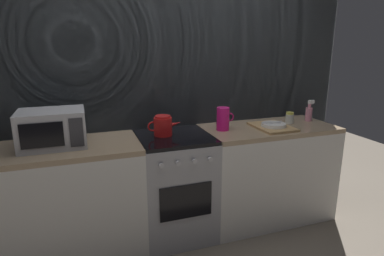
{
  "coord_description": "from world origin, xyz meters",
  "views": [
    {
      "loc": [
        -0.71,
        -2.47,
        1.65
      ],
      "look_at": [
        0.16,
        0.0,
        0.95
      ],
      "focal_mm": 30.44,
      "sensor_mm": 36.0,
      "label": 1
    }
  ],
  "objects_px": {
    "stove_unit": "(175,186)",
    "pitcher": "(223,119)",
    "microwave": "(52,129)",
    "dish_pile": "(273,126)",
    "spray_bottle": "(309,113)",
    "spice_jar": "(290,118)",
    "kettle": "(163,126)"
  },
  "relations": [
    {
      "from": "stove_unit",
      "to": "pitcher",
      "type": "bearing_deg",
      "value": 3.53
    },
    {
      "from": "microwave",
      "to": "pitcher",
      "type": "relative_size",
      "value": 2.3
    },
    {
      "from": "dish_pile",
      "to": "spray_bottle",
      "type": "relative_size",
      "value": 1.97
    },
    {
      "from": "spice_jar",
      "to": "microwave",
      "type": "bearing_deg",
      "value": -179.31
    },
    {
      "from": "kettle",
      "to": "spice_jar",
      "type": "distance_m",
      "value": 1.23
    },
    {
      "from": "pitcher",
      "to": "spice_jar",
      "type": "relative_size",
      "value": 1.9
    },
    {
      "from": "stove_unit",
      "to": "microwave",
      "type": "height_order",
      "value": "microwave"
    },
    {
      "from": "kettle",
      "to": "pitcher",
      "type": "xyz_separation_m",
      "value": [
        0.53,
        -0.01,
        0.02
      ]
    },
    {
      "from": "microwave",
      "to": "pitcher",
      "type": "distance_m",
      "value": 1.37
    },
    {
      "from": "kettle",
      "to": "spray_bottle",
      "type": "height_order",
      "value": "spray_bottle"
    },
    {
      "from": "stove_unit",
      "to": "microwave",
      "type": "relative_size",
      "value": 1.96
    },
    {
      "from": "spice_jar",
      "to": "dish_pile",
      "type": "bearing_deg",
      "value": -156.44
    },
    {
      "from": "microwave",
      "to": "spice_jar",
      "type": "xyz_separation_m",
      "value": [
        2.07,
        0.02,
        -0.08
      ]
    },
    {
      "from": "kettle",
      "to": "pitcher",
      "type": "relative_size",
      "value": 1.42
    },
    {
      "from": "stove_unit",
      "to": "spray_bottle",
      "type": "xyz_separation_m",
      "value": [
        1.38,
        0.06,
        0.53
      ]
    },
    {
      "from": "microwave",
      "to": "dish_pile",
      "type": "xyz_separation_m",
      "value": [
        1.81,
        -0.09,
        -0.12
      ]
    },
    {
      "from": "pitcher",
      "to": "spray_bottle",
      "type": "relative_size",
      "value": 0.99
    },
    {
      "from": "microwave",
      "to": "dish_pile",
      "type": "bearing_deg",
      "value": -2.72
    },
    {
      "from": "microwave",
      "to": "pitcher",
      "type": "xyz_separation_m",
      "value": [
        1.37,
        0.0,
        -0.03
      ]
    },
    {
      "from": "pitcher",
      "to": "spice_jar",
      "type": "bearing_deg",
      "value": 1.65
    },
    {
      "from": "kettle",
      "to": "dish_pile",
      "type": "relative_size",
      "value": 0.71
    },
    {
      "from": "spice_jar",
      "to": "spray_bottle",
      "type": "bearing_deg",
      "value": 3.55
    },
    {
      "from": "stove_unit",
      "to": "spice_jar",
      "type": "relative_size",
      "value": 8.57
    },
    {
      "from": "stove_unit",
      "to": "kettle",
      "type": "relative_size",
      "value": 3.16
    },
    {
      "from": "dish_pile",
      "to": "spice_jar",
      "type": "relative_size",
      "value": 3.81
    },
    {
      "from": "pitcher",
      "to": "microwave",
      "type": "bearing_deg",
      "value": -179.8
    },
    {
      "from": "kettle",
      "to": "pitcher",
      "type": "distance_m",
      "value": 0.53
    },
    {
      "from": "stove_unit",
      "to": "pitcher",
      "type": "height_order",
      "value": "pitcher"
    },
    {
      "from": "dish_pile",
      "to": "microwave",
      "type": "bearing_deg",
      "value": 177.28
    },
    {
      "from": "microwave",
      "to": "spice_jar",
      "type": "height_order",
      "value": "microwave"
    },
    {
      "from": "microwave",
      "to": "spray_bottle",
      "type": "distance_m",
      "value": 2.3
    },
    {
      "from": "dish_pile",
      "to": "stove_unit",
      "type": "bearing_deg",
      "value": 175.99
    }
  ]
}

